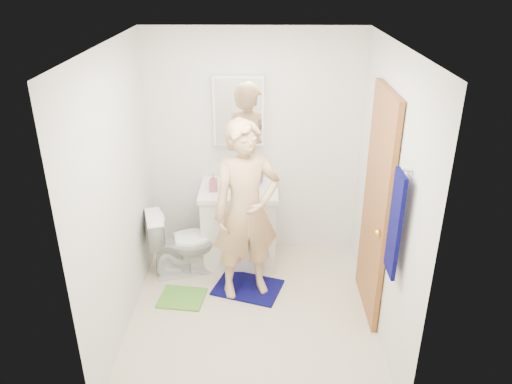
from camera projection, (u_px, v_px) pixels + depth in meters
floor at (252, 314)px, 4.59m from camera, size 2.20×2.40×0.02m
ceiling at (251, 43)px, 3.57m from camera, size 2.20×2.40×0.02m
wall_back at (254, 146)px, 5.18m from camera, size 2.20×0.02×2.40m
wall_front at (248, 282)px, 2.99m from camera, size 2.20×0.02×2.40m
wall_left at (117, 195)px, 4.09m from camera, size 0.02×2.40×2.40m
wall_right at (387, 196)px, 4.07m from camera, size 0.02×2.40×2.40m
vanity_cabinet at (239, 227)px, 5.25m from camera, size 0.75×0.55×0.80m
countertop at (239, 190)px, 5.07m from camera, size 0.79×0.59×0.05m
sink_basin at (239, 189)px, 5.07m from camera, size 0.40×0.40×0.03m
faucet at (239, 176)px, 5.20m from camera, size 0.03×0.03×0.12m
medicine_cabinet at (239, 110)px, 4.95m from camera, size 0.50×0.12×0.70m
mirror_panel at (238, 112)px, 4.89m from camera, size 0.46×0.01×0.66m
door at (376, 207)px, 4.28m from camera, size 0.05×0.80×2.05m
door_knob at (378, 233)px, 4.02m from camera, size 0.07×0.07×0.07m
towel at (395, 225)px, 3.53m from camera, size 0.03×0.24×0.80m
towel_hook at (409, 170)px, 3.36m from camera, size 0.06×0.02×0.02m
toilet at (183, 242)px, 5.06m from camera, size 0.78×0.58×0.71m
bath_mat at (248, 287)px, 4.93m from camera, size 0.74×0.62×0.02m
green_rug at (182, 298)px, 4.78m from camera, size 0.46×0.41×0.02m
soap_dispenser at (213, 182)px, 4.97m from camera, size 0.08×0.08×0.18m
toothbrush_cup at (257, 178)px, 5.16m from camera, size 0.14×0.14×0.10m
man at (246, 212)px, 4.52m from camera, size 0.72×0.58×1.72m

